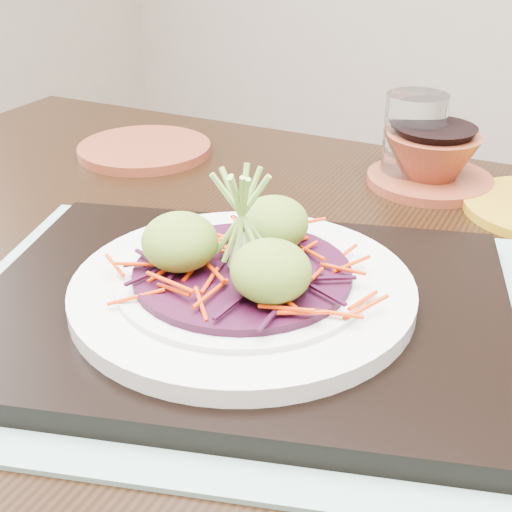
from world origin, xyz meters
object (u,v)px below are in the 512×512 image
Objects in this scene: dining_table at (283,381)px; water_glass at (414,138)px; terracotta_bowl_set at (431,162)px; white_plate at (243,288)px; terracotta_side_plate at (144,149)px; serving_tray at (243,308)px.

dining_table is 0.36m from water_glass.
dining_table is at bearing -87.21° from water_glass.
water_glass reaches higher than terracotta_bowl_set.
white_plate reaches higher than terracotta_side_plate.
terracotta_bowl_set reaches higher than terracotta_side_plate.
terracotta_side_plate is at bearing -162.98° from terracotta_bowl_set.
terracotta_bowl_set is at bearing 17.02° from terracotta_side_plate.
terracotta_side_plate reaches higher than dining_table.
white_plate is at bearing -87.54° from water_glass.
serving_tray is (0.00, -0.07, 0.12)m from dining_table.
serving_tray is 4.08× the size of water_glass.
terracotta_bowl_set is at bearing 64.73° from serving_tray.
serving_tray is 2.83× the size of terracotta_bowl_set.
serving_tray is 0.45m from terracotta_side_plate.
water_glass is (-0.02, 0.39, 0.02)m from white_plate.
serving_tray is at bearing -3.58° from white_plate.
serving_tray is 1.54× the size of white_plate.
water_glass is (0.34, 0.12, 0.05)m from terracotta_side_plate.
white_plate is at bearing -37.38° from terracotta_side_plate.
terracotta_side_plate is (-0.36, 0.28, -0.01)m from serving_tray.
water_glass reaches higher than dining_table.
water_glass is at bearing 92.46° from white_plate.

